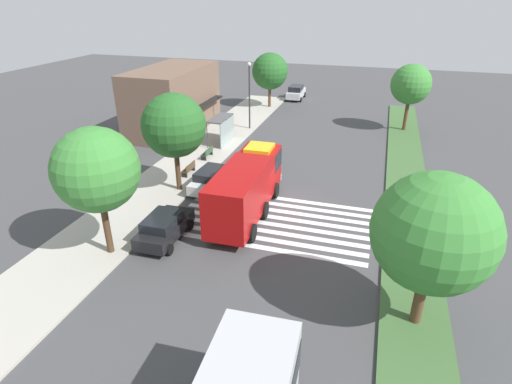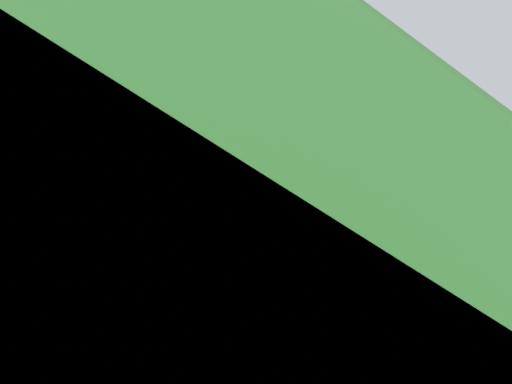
{
  "view_description": "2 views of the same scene",
  "coord_description": "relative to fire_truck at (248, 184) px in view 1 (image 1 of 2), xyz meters",
  "views": [
    {
      "loc": [
        -24.65,
        -5.58,
        13.16
      ],
      "look_at": [
        -1.6,
        1.45,
        1.4
      ],
      "focal_mm": 28.92,
      "sensor_mm": 36.0,
      "label": 1
    },
    {
      "loc": [
        20.91,
        -7.86,
        6.36
      ],
      "look_at": [
        -0.01,
        0.62,
        1.52
      ],
      "focal_mm": 29.56,
      "sensor_mm": 36.0,
      "label": 2
    }
  ],
  "objects": [
    {
      "name": "street_lamp",
      "position": [
        17.36,
        5.42,
        2.03
      ],
      "size": [
        0.36,
        0.36,
        6.72
      ],
      "color": "#2D2D30",
      "rests_on": "sidewalk"
    },
    {
      "name": "sidewalk",
      "position": [
        1.95,
        7.4,
        -1.97
      ],
      "size": [
        60.0,
        5.15,
        0.14
      ],
      "primitive_type": "cube",
      "color": "#ADA89E",
      "rests_on": "ground_plane"
    },
    {
      "name": "parked_car_west",
      "position": [
        -4.54,
        3.62,
        -1.2
      ],
      "size": [
        4.32,
        2.19,
        1.62
      ],
      "rotation": [
        0.0,
        0.0,
        0.02
      ],
      "color": "black",
      "rests_on": "ground_plane"
    },
    {
      "name": "ground_plane",
      "position": [
        1.95,
        -1.91,
        -2.04
      ],
      "size": [
        120.0,
        120.0,
        0.0
      ],
      "primitive_type": "plane",
      "color": "#424244"
    },
    {
      "name": "sidewalk_tree_far_west",
      "position": [
        -6.71,
        5.82,
        2.99
      ],
      "size": [
        4.4,
        4.4,
        7.11
      ],
      "color": "#47301E",
      "rests_on": "sidewalk"
    },
    {
      "name": "bench_near_shelter",
      "position": [
        8.14,
        6.3,
        -1.45
      ],
      "size": [
        1.6,
        0.5,
        0.9
      ],
      "color": "#2D472D",
      "rests_on": "sidewalk"
    },
    {
      "name": "parked_car_mid",
      "position": [
        2.66,
        3.63,
        -1.2
      ],
      "size": [
        4.69,
        2.2,
        1.63
      ],
      "rotation": [
        0.0,
        0.0,
        -0.04
      ],
      "color": "silver",
      "rests_on": "ground_plane"
    },
    {
      "name": "bench_west_of_shelter",
      "position": [
        4.42,
        6.3,
        -1.45
      ],
      "size": [
        1.6,
        0.5,
        0.9
      ],
      "color": "#4C3823",
      "rests_on": "sidewalk"
    },
    {
      "name": "storefront_building",
      "position": [
        14.87,
        12.81,
        1.14
      ],
      "size": [
        11.36,
        6.48,
        6.37
      ],
      "color": "brown",
      "rests_on": "ground_plane"
    },
    {
      "name": "parked_car_east",
      "position": [
        32.21,
        3.62,
        -1.12
      ],
      "size": [
        4.53,
        2.13,
        1.81
      ],
      "rotation": [
        0.0,
        0.0,
        0.01
      ],
      "color": "silver",
      "rests_on": "ground_plane"
    },
    {
      "name": "sidewalk_tree_center",
      "position": [
        26.75,
        5.82,
        2.4
      ],
      "size": [
        4.34,
        4.34,
        6.48
      ],
      "color": "#513823",
      "rests_on": "sidewalk"
    },
    {
      "name": "median_tree_far_west",
      "position": [
        -7.44,
        -10.14,
        2.58
      ],
      "size": [
        4.95,
        4.95,
        6.98
      ],
      "color": "#513823",
      "rests_on": "median_strip"
    },
    {
      "name": "sidewalk_tree_west",
      "position": [
        1.72,
        5.82,
        2.85
      ],
      "size": [
        4.43,
        4.43,
        6.99
      ],
      "color": "#47301E",
      "rests_on": "sidewalk"
    },
    {
      "name": "bus_stop_shelter",
      "position": [
        12.14,
        6.3,
        -0.16
      ],
      "size": [
        3.5,
        1.4,
        2.46
      ],
      "color": "#4C4C51",
      "rests_on": "sidewalk"
    },
    {
      "name": "median_strip",
      "position": [
        1.95,
        -10.14,
        -1.97
      ],
      "size": [
        60.0,
        3.0,
        0.14
      ],
      "primitive_type": "cube",
      "color": "#3D6033",
      "rests_on": "ground_plane"
    },
    {
      "name": "fire_truck",
      "position": [
        0.0,
        0.0,
        0.0
      ],
      "size": [
        9.41,
        2.96,
        3.63
      ],
      "rotation": [
        0.0,
        0.0,
        0.02
      ],
      "color": "#A50C0C",
      "rests_on": "ground_plane"
    },
    {
      "name": "median_tree_west",
      "position": [
        21.61,
        -10.14,
        2.75
      ],
      "size": [
        3.96,
        3.96,
        6.66
      ],
      "color": "#513823",
      "rests_on": "median_strip"
    },
    {
      "name": "crosswalk",
      "position": [
        -0.58,
        -1.91,
        -2.04
      ],
      "size": [
        6.75,
        12.12,
        0.01
      ],
      "color": "silver",
      "rests_on": "ground_plane"
    }
  ]
}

